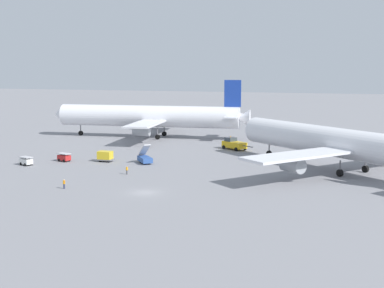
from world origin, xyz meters
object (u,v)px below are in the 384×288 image
(gse_container_dolly_flat, at_px, (105,156))
(gse_baggage_cart_trailing, at_px, (64,157))
(pushback_tug, at_px, (234,144))
(ground_crew_ramp_agent_by_cones, at_px, (64,184))
(ground_crew_wing_walker_right, at_px, (127,170))
(jet_bridge, at_px, (161,113))
(airliner_at_gate_left, at_px, (150,117))
(airliner_being_pushed, at_px, (341,144))
(gse_baggage_cart_near_cluster, at_px, (26,161))
(gse_stair_truck_yellow, at_px, (145,158))

(gse_container_dolly_flat, height_order, gse_baggage_cart_trailing, gse_container_dolly_flat)
(pushback_tug, distance_m, ground_crew_ramp_agent_by_cones, 50.79)
(ground_crew_wing_walker_right, bearing_deg, jet_bridge, 104.74)
(airliner_at_gate_left, height_order, airliner_being_pushed, airliner_being_pushed)
(airliner_at_gate_left, height_order, ground_crew_wing_walker_right, airliner_at_gate_left)
(airliner_being_pushed, relative_size, ground_crew_ramp_agent_by_cones, 28.84)
(airliner_at_gate_left, height_order, jet_bridge, airliner_at_gate_left)
(airliner_being_pushed, bearing_deg, ground_crew_ramp_agent_by_cones, -147.57)
(airliner_being_pushed, relative_size, gse_baggage_cart_near_cluster, 14.38)
(gse_baggage_cart_near_cluster, xyz_separation_m, gse_stair_truck_yellow, (21.76, 8.76, 0.16))
(ground_crew_wing_walker_right, distance_m, ground_crew_ramp_agent_by_cones, 14.46)
(pushback_tug, height_order, gse_baggage_cart_near_cluster, pushback_tug)
(gse_container_dolly_flat, distance_m, ground_crew_ramp_agent_by_cones, 24.82)
(airliner_at_gate_left, distance_m, gse_stair_truck_yellow, 39.23)
(jet_bridge, bearing_deg, airliner_at_gate_left, -77.58)
(gse_stair_truck_yellow, bearing_deg, gse_container_dolly_flat, -176.13)
(gse_stair_truck_yellow, relative_size, ground_crew_wing_walker_right, 3.09)
(airliner_at_gate_left, bearing_deg, ground_crew_ramp_agent_by_cones, -82.16)
(airliner_at_gate_left, xyz_separation_m, gse_baggage_cart_trailing, (-3.95, -39.64, -4.85))
(ground_crew_wing_walker_right, bearing_deg, gse_baggage_cart_near_cluster, 173.07)
(airliner_being_pushed, xyz_separation_m, gse_stair_truck_yellow, (-38.14, -1.90, -4.27))
(gse_baggage_cart_near_cluster, bearing_deg, airliner_being_pushed, 10.09)
(gse_stair_truck_yellow, bearing_deg, airliner_being_pushed, 2.86)
(gse_container_dolly_flat, bearing_deg, pushback_tug, 46.39)
(ground_crew_ramp_agent_by_cones, bearing_deg, jet_bridge, 99.08)
(airliner_being_pushed, bearing_deg, pushback_tug, 139.97)
(gse_baggage_cart_trailing, distance_m, gse_stair_truck_yellow, 16.92)
(airliner_at_gate_left, relative_size, gse_container_dolly_flat, 17.04)
(pushback_tug, relative_size, ground_crew_wing_walker_right, 5.36)
(gse_baggage_cart_trailing, height_order, gse_stair_truck_yellow, gse_stair_truck_yellow)
(pushback_tug, relative_size, gse_baggage_cart_near_cluster, 2.65)
(airliner_at_gate_left, bearing_deg, gse_stair_truck_yellow, -70.91)
(pushback_tug, height_order, gse_stair_truck_yellow, gse_stair_truck_yellow)
(gse_baggage_cart_trailing, relative_size, ground_crew_ramp_agent_by_cones, 1.99)
(gse_baggage_cart_near_cluster, bearing_deg, ground_crew_ramp_agent_by_cones, -42.84)
(airliner_being_pushed, relative_size, jet_bridge, 2.80)
(airliner_being_pushed, xyz_separation_m, ground_crew_wing_walker_right, (-37.19, -13.42, -4.50))
(gse_stair_truck_yellow, distance_m, jet_bridge, 62.22)
(airliner_being_pushed, relative_size, gse_baggage_cart_trailing, 14.53)
(gse_baggage_cart_trailing, xyz_separation_m, gse_baggage_cart_near_cluster, (-5.08, -5.93, 0.00))
(ground_crew_ramp_agent_by_cones, xyz_separation_m, jet_bridge, (-13.52, 84.55, 3.74))
(gse_baggage_cart_trailing, bearing_deg, pushback_tug, 40.03)
(ground_crew_wing_walker_right, xyz_separation_m, jet_bridge, (-18.69, 71.05, 3.75))
(airliner_being_pushed, height_order, gse_baggage_cart_trailing, airliner_being_pushed)
(gse_container_dolly_flat, xyz_separation_m, gse_baggage_cart_trailing, (-8.18, -2.25, -0.31))
(gse_baggage_cart_trailing, relative_size, gse_stair_truck_yellow, 0.65)
(gse_container_dolly_flat, bearing_deg, airliner_being_pushed, 3.04)
(gse_stair_truck_yellow, bearing_deg, airliner_at_gate_left, 109.09)
(pushback_tug, bearing_deg, jet_bridge, 130.24)
(gse_container_dolly_flat, xyz_separation_m, gse_baggage_cart_near_cluster, (-13.26, -8.18, -0.31))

